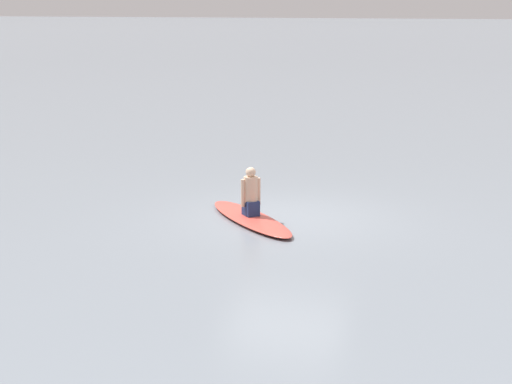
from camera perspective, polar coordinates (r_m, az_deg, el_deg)
ground_plane at (r=17.63m, az=2.03°, el=-1.66°), size 400.00×400.00×0.00m
surfboard at (r=17.24m, az=-0.35°, el=-1.75°), size 2.98×2.77×0.13m
person_paddler at (r=17.13m, az=-0.35°, el=-0.11°), size 0.42×0.41×0.98m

